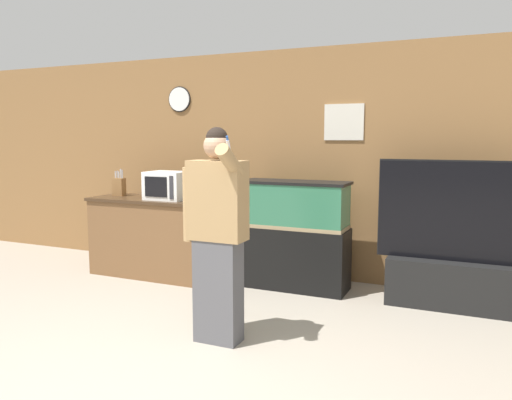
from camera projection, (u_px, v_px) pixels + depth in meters
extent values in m
plane|color=gray|center=(123.00, 393.00, 3.15)|extent=(18.00, 18.00, 0.00)
cube|color=olive|center=(290.00, 164.00, 5.78)|extent=(10.00, 0.06, 2.60)
cube|color=beige|center=(344.00, 122.00, 5.43)|extent=(0.44, 0.02, 0.39)
cylinder|color=white|center=(179.00, 99.00, 6.23)|extent=(0.29, 0.03, 0.29)
cylinder|color=black|center=(179.00, 99.00, 6.23)|extent=(0.31, 0.01, 0.31)
cube|color=brown|center=(155.00, 238.00, 5.84)|extent=(1.47, 0.59, 0.88)
cube|color=#3D2A19|center=(154.00, 200.00, 5.79)|extent=(1.51, 0.63, 0.03)
cube|color=white|center=(168.00, 186.00, 5.64)|extent=(0.46, 0.35, 0.32)
cube|color=black|center=(156.00, 187.00, 5.49)|extent=(0.29, 0.01, 0.22)
cube|color=#2D2D33|center=(171.00, 188.00, 5.41)|extent=(0.05, 0.01, 0.25)
cube|color=brown|center=(119.00, 187.00, 6.02)|extent=(0.14, 0.09, 0.21)
cylinder|color=#B7B7BC|center=(116.00, 175.00, 6.02)|extent=(0.02, 0.02, 0.08)
cylinder|color=#B7B7BC|center=(119.00, 175.00, 6.00)|extent=(0.02, 0.02, 0.08)
cylinder|color=#B7B7BC|center=(122.00, 174.00, 5.98)|extent=(0.02, 0.02, 0.10)
cylinder|color=#B7B7BC|center=(117.00, 174.00, 6.06)|extent=(0.02, 0.02, 0.08)
cylinder|color=#B7B7BC|center=(121.00, 173.00, 6.03)|extent=(0.02, 0.02, 0.11)
cube|color=black|center=(294.00, 258.00, 5.34)|extent=(1.15, 0.43, 0.66)
cube|color=#937F5B|center=(294.00, 226.00, 5.30)|extent=(1.11, 0.42, 0.04)
cube|color=#2D6B4C|center=(295.00, 204.00, 5.27)|extent=(1.10, 0.41, 0.48)
cube|color=black|center=(295.00, 182.00, 5.24)|extent=(1.15, 0.43, 0.03)
cube|color=black|center=(451.00, 284.00, 4.73)|extent=(1.17, 0.40, 0.45)
cube|color=black|center=(454.00, 212.00, 4.65)|extent=(1.38, 0.05, 0.93)
cube|color=black|center=(454.00, 211.00, 4.68)|extent=(1.41, 0.01, 0.96)
cube|color=#515156|center=(218.00, 291.00, 3.92)|extent=(0.36, 0.20, 0.82)
cube|color=#A37F51|center=(217.00, 200.00, 3.83)|extent=(0.44, 0.21, 0.61)
sphere|color=tan|center=(217.00, 146.00, 3.78)|extent=(0.20, 0.20, 0.20)
sphere|color=black|center=(217.00, 138.00, 3.77)|extent=(0.17, 0.17, 0.17)
cylinder|color=#A37F51|center=(190.00, 204.00, 3.93)|extent=(0.12, 0.12, 0.58)
cylinder|color=#A37F51|center=(230.00, 161.00, 3.60)|extent=(0.10, 0.32, 0.27)
cylinder|color=white|center=(229.00, 148.00, 3.57)|extent=(0.02, 0.06, 0.11)
cylinder|color=#2856B2|center=(227.00, 139.00, 3.54)|extent=(0.02, 0.03, 0.05)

